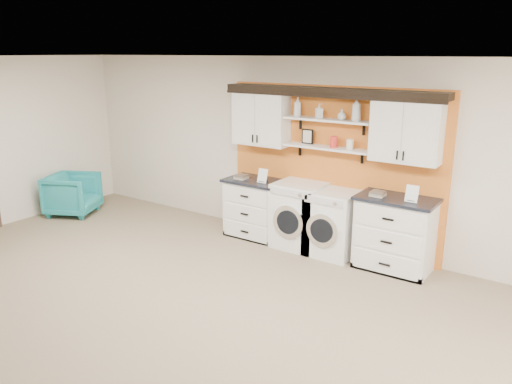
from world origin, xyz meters
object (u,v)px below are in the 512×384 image
Objects in this scene: base_cabinet_left at (256,208)px; armchair at (73,194)px; washer at (299,215)px; base_cabinet_right at (395,234)px; dryer at (333,223)px.

armchair is (-3.37, -0.96, -0.09)m from base_cabinet_left.
washer is 4.28m from armchair.
base_cabinet_right is at bearing 0.13° from washer.
base_cabinet_left is at bearing 179.76° from washer.
armchair is (-5.63, -0.96, -0.13)m from base_cabinet_right.
base_cabinet_left is 2.26m from base_cabinet_right.
base_cabinet_left reaches higher than armchair.
dryer is at bearing 0.00° from washer.
armchair is (-4.17, -0.96, -0.12)m from washer.
washer is at bearing -180.00° from dryer.
base_cabinet_left is 0.80m from washer.
washer is at bearing -179.87° from base_cabinet_right.
base_cabinet_right reaches higher than dryer.
washer reaches higher than dryer.
dryer reaches higher than armchair.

